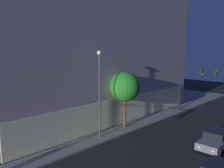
{
  "coord_description": "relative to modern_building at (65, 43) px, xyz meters",
  "views": [
    {
      "loc": [
        -8.59,
        -9.15,
        8.82
      ],
      "look_at": [
        6.77,
        5.81,
        5.75
      ],
      "focal_mm": 37.12,
      "sensor_mm": 36.0,
      "label": 1
    }
  ],
  "objects": [
    {
      "name": "modern_building",
      "position": [
        0.0,
        0.0,
        0.0
      ],
      "size": [
        31.24,
        23.0,
        20.05
      ],
      "color": "#4C4C51",
      "rests_on": "ground"
    },
    {
      "name": "street_lamp_sidewalk",
      "position": [
        -4.7,
        -12.57,
        -4.41
      ],
      "size": [
        0.44,
        0.44,
        8.7
      ],
      "color": "#444444",
      "rests_on": "sidewalk_corner"
    },
    {
      "name": "sidewalk_tree",
      "position": [
        -0.68,
        -12.4,
        -5.11
      ],
      "size": [
        3.38,
        3.38,
        6.41
      ],
      "color": "brown",
      "rests_on": "sidewalk_corner"
    },
    {
      "name": "car_grey",
      "position": [
        1.16,
        -21.89,
        -9.12
      ],
      "size": [
        4.71,
        2.22,
        1.63
      ],
      "color": "slate",
      "rests_on": "ground"
    },
    {
      "name": "traffic_light_far_corner",
      "position": [
        11.64,
        -14.71,
        -5.03
      ],
      "size": [
        0.58,
        5.55,
        6.72
      ],
      "color": "black",
      "rests_on": "sidewalk_corner"
    }
  ]
}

